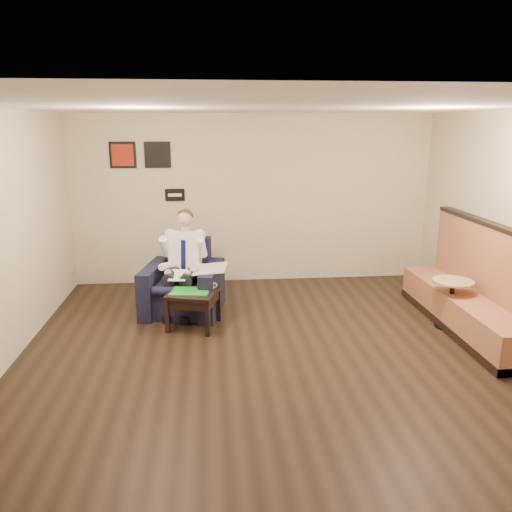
{
  "coord_description": "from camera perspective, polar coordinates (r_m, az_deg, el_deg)",
  "views": [
    {
      "loc": [
        -0.73,
        -5.29,
        2.61
      ],
      "look_at": [
        -0.12,
        1.2,
        0.9
      ],
      "focal_mm": 35.0,
      "sensor_mm": 36.0,
      "label": 1
    }
  ],
  "objects": [
    {
      "name": "smartphone",
      "position": [
        6.76,
        -6.28,
        -3.55
      ],
      "size": [
        0.17,
        0.14,
        0.01
      ],
      "primitive_type": "cube",
      "rotation": [
        0.0,
        0.0,
        -0.46
      ],
      "color": "black",
      "rests_on": "side_table"
    },
    {
      "name": "banquette",
      "position": [
        7.03,
        23.11,
        -2.33
      ],
      "size": [
        0.65,
        2.71,
        1.38
      ],
      "primitive_type": "cube",
      "color": "#9E5F3D",
      "rests_on": "ground"
    },
    {
      "name": "ground",
      "position": [
        5.95,
        2.3,
        -11.33
      ],
      "size": [
        6.0,
        6.0,
        0.0
      ],
      "primitive_type": "plane",
      "color": "black",
      "rests_on": "ground"
    },
    {
      "name": "wall_back",
      "position": [
        8.41,
        -0.29,
        6.45
      ],
      "size": [
        6.0,
        0.02,
        2.8
      ],
      "primitive_type": "cube",
      "color": "beige",
      "rests_on": "ground"
    },
    {
      "name": "green_folder",
      "position": [
        6.61,
        -7.52,
        -4.01
      ],
      "size": [
        0.54,
        0.42,
        0.01
      ],
      "primitive_type": "cube",
      "rotation": [
        0.0,
        0.0,
        -0.15
      ],
      "color": "green",
      "rests_on": "side_table"
    },
    {
      "name": "coffee_mug",
      "position": [
        6.67,
        -5.23,
        -3.36
      ],
      "size": [
        0.11,
        0.11,
        0.1
      ],
      "primitive_type": "cylinder",
      "rotation": [
        0.0,
        0.0,
        -0.29
      ],
      "color": "white",
      "rests_on": "side_table"
    },
    {
      "name": "art_print_left",
      "position": [
        8.4,
        -14.99,
        11.09
      ],
      "size": [
        0.42,
        0.03,
        0.42
      ],
      "primitive_type": "cube",
      "color": "#AB2515",
      "rests_on": "wall_back"
    },
    {
      "name": "side_table",
      "position": [
        6.71,
        -7.12,
        -6.03
      ],
      "size": [
        0.75,
        0.75,
        0.5
      ],
      "primitive_type": "cube",
      "rotation": [
        0.0,
        0.0,
        -0.29
      ],
      "color": "black",
      "rests_on": "ground"
    },
    {
      "name": "art_print_right",
      "position": [
        8.33,
        -11.18,
        11.28
      ],
      "size": [
        0.42,
        0.03,
        0.42
      ],
      "primitive_type": "cube",
      "color": "black",
      "rests_on": "wall_back"
    },
    {
      "name": "lap_papers",
      "position": [
        6.91,
        -8.89,
        -2.17
      ],
      "size": [
        0.27,
        0.36,
        0.01
      ],
      "primitive_type": "cube",
      "rotation": [
        0.0,
        0.0,
        -0.12
      ],
      "color": "white",
      "rests_on": "seated_man"
    },
    {
      "name": "seated_man",
      "position": [
        7.0,
        -8.69,
        -1.35
      ],
      "size": [
        0.83,
        1.1,
        1.39
      ],
      "primitive_type": null,
      "rotation": [
        0.0,
        0.0,
        -0.19
      ],
      "color": "white",
      "rests_on": "armchair"
    },
    {
      "name": "cafe_table",
      "position": [
        7.1,
        21.38,
        -5.1
      ],
      "size": [
        0.69,
        0.69,
        0.65
      ],
      "primitive_type": "cylinder",
      "rotation": [
        0.0,
        0.0,
        -0.43
      ],
      "color": "tan",
      "rests_on": "ground"
    },
    {
      "name": "newspaper",
      "position": [
        6.93,
        -5.25,
        -1.44
      ],
      "size": [
        0.51,
        0.61,
        0.01
      ],
      "primitive_type": "cube",
      "rotation": [
        0.0,
        0.0,
        -0.14
      ],
      "color": "silver",
      "rests_on": "armchair"
    },
    {
      "name": "wall_front",
      "position": [
        2.69,
        11.22,
        -12.28
      ],
      "size": [
        6.0,
        0.02,
        2.8
      ],
      "primitive_type": "cube",
      "color": "beige",
      "rests_on": "ground"
    },
    {
      "name": "armchair",
      "position": [
        7.17,
        -8.38,
        -2.5
      ],
      "size": [
        1.22,
        1.22,
        1.01
      ],
      "primitive_type": "cube",
      "rotation": [
        0.0,
        0.0,
        -0.19
      ],
      "color": "black",
      "rests_on": "ground"
    },
    {
      "name": "ceiling",
      "position": [
        5.35,
        2.62,
        16.74
      ],
      "size": [
        6.0,
        6.0,
        0.02
      ],
      "primitive_type": "cube",
      "color": "white",
      "rests_on": "wall_back"
    },
    {
      "name": "seating_sign",
      "position": [
        8.37,
        -9.25,
        6.91
      ],
      "size": [
        0.32,
        0.02,
        0.2
      ],
      "primitive_type": "cube",
      "color": "black",
      "rests_on": "wall_back"
    }
  ]
}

